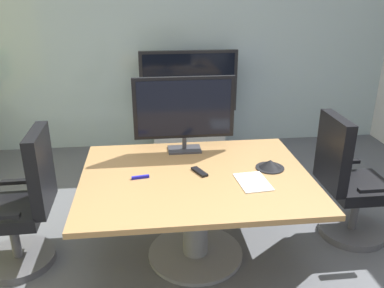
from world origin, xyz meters
TOP-DOWN VIEW (x-y plane):
  - ground_plane at (0.00, 0.00)m, footprint 6.96×6.96m
  - wall_back_glass_partition at (0.00, 2.81)m, footprint 5.96×0.10m
  - conference_table at (0.06, 0.29)m, footprint 1.70×1.33m
  - office_chair_left at (-1.25, 0.36)m, footprint 0.60×0.58m
  - office_chair_right at (1.36, 0.43)m, footprint 0.60×0.57m
  - tv_monitor at (0.02, 0.78)m, footprint 0.84×0.18m
  - wall_display_unit at (0.23, 2.45)m, footprint 1.20×0.36m
  - conference_phone at (0.64, 0.34)m, footprint 0.22×0.22m
  - remote_control at (0.09, 0.32)m, footprint 0.12×0.18m
  - whiteboard_marker at (-0.35, 0.28)m, footprint 0.13×0.04m
  - paper_notepad at (0.45, 0.13)m, footprint 0.24×0.32m

SIDE VIEW (x-z plane):
  - ground_plane at x=0.00m, z-range 0.00..0.00m
  - wall_display_unit at x=0.23m, z-range -0.21..1.10m
  - office_chair_left at x=-1.25m, z-range -0.09..1.00m
  - office_chair_right at x=1.36m, z-range -0.09..1.00m
  - conference_table at x=0.06m, z-range 0.18..0.90m
  - paper_notepad at x=0.45m, z-range 0.72..0.73m
  - remote_control at x=0.09m, z-range 0.72..0.74m
  - whiteboard_marker at x=-0.35m, z-range 0.72..0.74m
  - conference_phone at x=0.64m, z-range 0.72..0.79m
  - tv_monitor at x=0.02m, z-range 0.76..1.40m
  - wall_back_glass_partition at x=0.00m, z-range 0.00..2.66m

